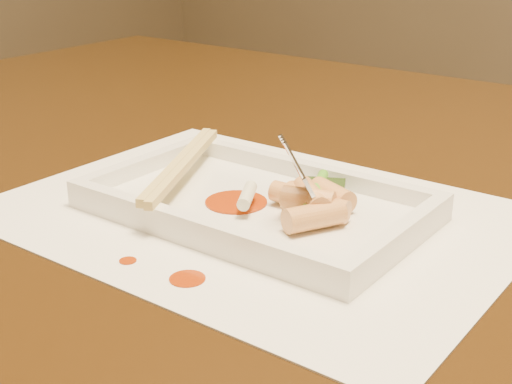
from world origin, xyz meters
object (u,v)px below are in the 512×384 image
Objects in this scene: placemat at (256,214)px; plate_base at (256,208)px; table at (314,258)px; fork at (349,123)px; chopstick_a at (178,163)px.

plate_base is (0.00, 0.00, 0.00)m from placemat.
table is 0.17m from plate_base.
fork is at bearing -50.19° from table.
fork is (0.07, 0.02, 0.08)m from plate_base.
table is at bearing 101.56° from placemat.
table is 0.19m from chopstick_a.
chopstick_a reaches higher than placemat.
fork is (0.10, -0.12, 0.18)m from table.
placemat is 1.54× the size of plate_base.
table is at bearing 68.09° from chopstick_a.
fork reaches higher than chopstick_a.
plate_base reaches higher than placemat.
table is at bearing 129.81° from fork.
placemat is (0.03, -0.14, 0.10)m from table.
chopstick_a is (-0.08, 0.00, 0.03)m from placemat.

